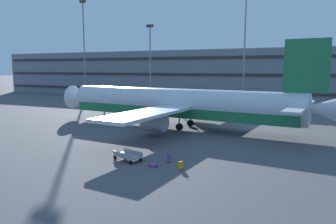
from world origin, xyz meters
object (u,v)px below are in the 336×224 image
Objects in this scene: backpack_small at (179,162)px; baggage_cart at (128,156)px; airliner at (179,105)px; suitcase_purple at (153,166)px; suitcase_upright at (169,157)px; suitcase_orange at (180,165)px.

backpack_small is 0.16× the size of baggage_cart.
airliner is 53.02× the size of suitcase_purple.
backpack_small is at bearing -67.65° from airliner.
airliner reaches higher than suitcase_purple.
airliner is at bearing 105.45° from suitcase_purple.
suitcase_upright is 0.32× the size of baggage_cart.
airliner reaches higher than baggage_cart.
suitcase_orange is 1.58× the size of backpack_small.
suitcase_purple is 1.43× the size of backpack_small.
backpack_small is at bearing -19.97° from suitcase_upright.
suitcase_orange reaches higher than suitcase_purple.
suitcase_purple is at bearing -142.79° from backpack_small.
backpack_small is at bearing 37.21° from suitcase_purple.
backpack_small is (1.14, -0.41, -0.22)m from suitcase_upright.
airliner is at bearing 112.35° from backpack_small.
suitcase_purple is at bearing -74.55° from airliner.
backpack_small reaches higher than suitcase_purple.
baggage_cart is at bearing -163.49° from suitcase_upright.
suitcase_purple is 2.29m from suitcase_orange.
suitcase_upright is at bearing 138.67° from suitcase_orange.
airliner is 17.33m from backpack_small.
suitcase_upright is 3.62m from baggage_cart.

